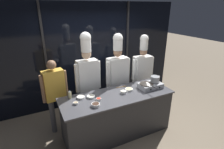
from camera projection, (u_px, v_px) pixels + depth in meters
The scene contains 19 objects.
ground_plane at pixel (117, 132), 3.83m from camera, with size 24.00×24.00×0.00m, color #7F705B.
window_wall_back at pixel (90, 55), 4.67m from camera, with size 5.27×0.09×2.70m.
demo_counter at pixel (117, 114), 3.67m from camera, with size 2.28×0.80×0.92m.
portable_stove at pixel (150, 85), 3.78m from camera, with size 0.50×0.33×0.12m.
frying_pan at pixel (146, 83), 3.70m from camera, with size 0.29×0.50×0.05m.
stock_pot at pixel (155, 79), 3.78m from camera, with size 0.22×0.19×0.13m.
squeeze_bottle_oil at pixel (70, 94), 3.35m from camera, with size 0.07×0.07×0.17m.
prep_bowl_garlic at pixel (91, 96), 3.39m from camera, with size 0.16×0.16×0.04m.
prep_bowl_noodles at pixel (123, 92), 3.54m from camera, with size 0.12×0.12×0.06m.
prep_bowl_chili_flakes at pixel (99, 99), 3.29m from camera, with size 0.10×0.10×0.04m.
prep_bowl_ginger at pixel (129, 89), 3.67m from camera, with size 0.17×0.17×0.04m.
prep_bowl_onion at pixel (81, 97), 3.36m from camera, with size 0.16×0.16×0.04m.
prep_bowl_mushrooms at pixel (76, 103), 3.16m from camera, with size 0.10×0.10×0.04m.
prep_bowl_soy_glaze at pixel (96, 105), 3.09m from camera, with size 0.16×0.16×0.06m.
serving_spoon_slotted at pixel (123, 86), 3.84m from camera, with size 0.25×0.05×0.02m.
person_guest at pixel (55, 90), 3.56m from camera, with size 0.53×0.27×1.61m.
chef_head at pixel (87, 74), 3.77m from camera, with size 0.58×0.24×2.11m.
chef_sous at pixel (118, 72), 4.08m from camera, with size 0.63×0.29×2.04m.
chef_line at pixel (142, 68), 4.49m from camera, with size 0.62×0.24×1.94m.
Camera 1 is at (-1.47, -2.74, 2.58)m, focal length 28.00 mm.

